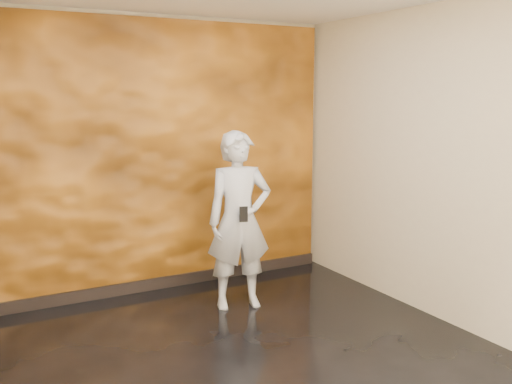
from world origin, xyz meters
TOP-DOWN VIEW (x-y plane):
  - room at (0.00, 0.00)m, footprint 4.02×4.02m
  - feature_wall at (0.00, 1.96)m, footprint 3.90×0.06m
  - baseboard at (0.00, 1.92)m, footprint 3.90×0.04m
  - man at (0.55, 1.08)m, footprint 0.69×0.53m
  - phone at (0.48, 0.86)m, footprint 0.08×0.04m

SIDE VIEW (x-z plane):
  - baseboard at x=0.00m, z-range 0.00..0.12m
  - man at x=0.55m, z-range 0.00..1.68m
  - phone at x=0.48m, z-range 0.88..1.02m
  - feature_wall at x=0.00m, z-range 0.00..2.75m
  - room at x=0.00m, z-range -0.01..2.81m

